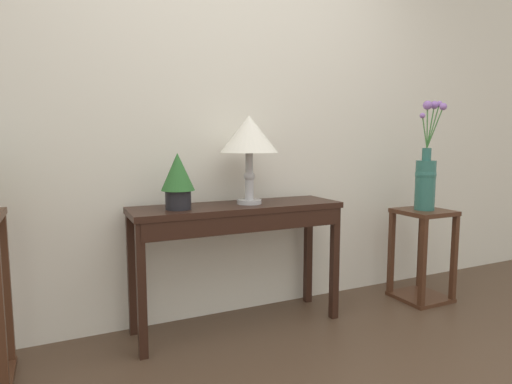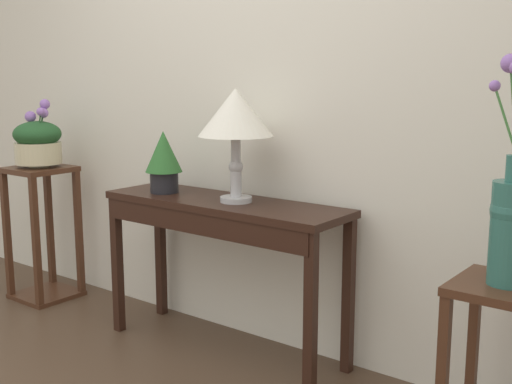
% 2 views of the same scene
% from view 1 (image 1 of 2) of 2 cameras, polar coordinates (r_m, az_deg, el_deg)
% --- Properties ---
extents(back_wall_with_art, '(9.00, 0.10, 2.80)m').
position_cam_1_polar(back_wall_with_art, '(2.75, -4.87, 12.51)').
color(back_wall_with_art, silver).
rests_on(back_wall_with_art, ground).
extents(console_table, '(1.26, 0.38, 0.75)m').
position_cam_1_polar(console_table, '(2.50, -2.33, -4.30)').
color(console_table, black).
rests_on(console_table, ground).
extents(table_lamp, '(0.35, 0.35, 0.53)m').
position_cam_1_polar(table_lamp, '(2.51, -0.94, 7.46)').
color(table_lamp, '#B7B7BC').
rests_on(table_lamp, console_table).
extents(potted_plant_on_console, '(0.18, 0.18, 0.31)m').
position_cam_1_polar(potted_plant_on_console, '(2.34, -10.55, 1.84)').
color(potted_plant_on_console, black).
rests_on(potted_plant_on_console, console_table).
extents(pedestal_stand_right, '(0.34, 0.34, 0.65)m').
position_cam_1_polar(pedestal_stand_right, '(3.25, 21.56, -7.94)').
color(pedestal_stand_right, '#472819').
rests_on(pedestal_stand_right, ground).
extents(flower_vase_tall_right, '(0.17, 0.20, 0.75)m').
position_cam_1_polar(flower_vase_tall_right, '(3.16, 22.03, 1.98)').
color(flower_vase_tall_right, '#2D665B').
rests_on(flower_vase_tall_right, pedestal_stand_right).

